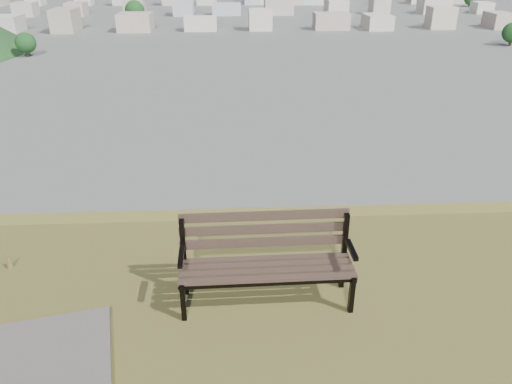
{
  "coord_description": "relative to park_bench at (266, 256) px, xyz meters",
  "views": [
    {
      "loc": [
        -1.34,
        -1.9,
        28.29
      ],
      "look_at": [
        -1.01,
        4.21,
        25.3
      ],
      "focal_mm": 35.0,
      "sensor_mm": 36.0,
      "label": 1
    }
  ],
  "objects": [
    {
      "name": "park_bench",
      "position": [
        0.0,
        0.0,
        0.0
      ],
      "size": [
        1.75,
        0.59,
        0.91
      ],
      "rotation": [
        0.0,
        0.0,
        0.02
      ],
      "color": "#3D3023",
      "rests_on": "hilltop_mesa"
    }
  ]
}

